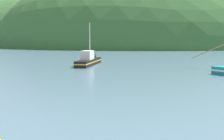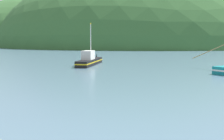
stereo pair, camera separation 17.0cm
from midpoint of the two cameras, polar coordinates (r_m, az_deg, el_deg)
The scene contains 4 objects.
hill_mid_left at distance 193.16m, azimuth -9.15°, elevation 4.53°, with size 131.09×104.87×61.25m, color #386633.
hill_far_left at distance 265.17m, azimuth -14.65°, elevation 4.74°, with size 201.20×160.96×58.68m, color #47703D.
hill_far_center at distance 158.16m, azimuth 4.85°, elevation 4.32°, with size 141.42×113.14×75.77m, color #386633.
fishing_boat_black at distance 47.41m, azimuth -4.06°, elevation 1.77°, with size 1.92×11.12×6.41m.
Camera 2 is at (9.50, -0.79, 4.03)m, focal length 49.77 mm.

